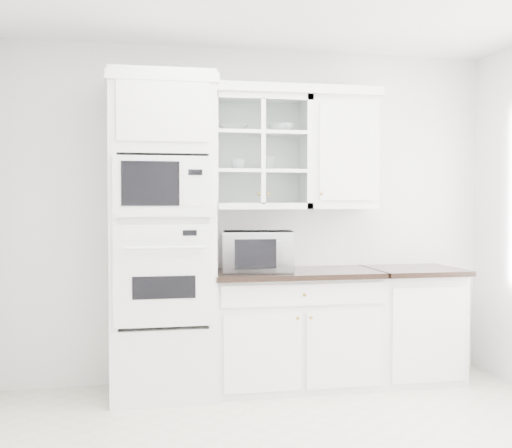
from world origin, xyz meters
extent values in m
cube|color=white|center=(0.00, 1.74, 1.35)|extent=(4.00, 0.02, 2.70)
cube|color=white|center=(-0.75, 1.43, 1.20)|extent=(0.76, 0.65, 2.40)
cube|color=white|center=(-0.75, 1.09, 0.94)|extent=(0.70, 0.03, 0.72)
cube|color=black|center=(-0.75, 1.07, 0.86)|extent=(0.44, 0.01, 0.16)
cube|color=white|center=(-0.75, 1.09, 1.56)|extent=(0.70, 0.03, 0.43)
cube|color=black|center=(-0.84, 1.07, 1.58)|extent=(0.40, 0.01, 0.31)
cube|color=white|center=(0.28, 1.45, 0.44)|extent=(1.30, 0.60, 0.88)
cube|color=#311E14|center=(0.28, 1.42, 0.90)|extent=(1.32, 0.67, 0.04)
cube|color=white|center=(1.28, 1.45, 0.44)|extent=(0.70, 0.60, 0.88)
cube|color=#311E14|center=(1.28, 1.42, 0.90)|extent=(0.72, 0.67, 0.04)
cube|color=white|center=(0.03, 1.58, 1.85)|extent=(0.80, 0.33, 0.90)
cube|color=white|center=(0.03, 1.58, 1.70)|extent=(0.74, 0.29, 0.02)
cube|color=white|center=(0.03, 1.58, 2.00)|extent=(0.74, 0.29, 0.02)
cube|color=white|center=(0.71, 1.58, 1.85)|extent=(0.55, 0.33, 0.90)
cube|color=white|center=(-0.07, 1.56, 2.33)|extent=(2.14, 0.38, 0.07)
imported|color=white|center=(-0.01, 1.44, 1.08)|extent=(0.61, 0.54, 0.31)
imported|color=white|center=(-0.17, 1.59, 2.04)|extent=(0.28, 0.28, 0.06)
imported|color=white|center=(0.21, 1.57, 2.04)|extent=(0.25, 0.25, 0.07)
imported|color=white|center=(-0.14, 1.57, 1.75)|extent=(0.12, 0.12, 0.08)
imported|color=white|center=(0.10, 1.57, 1.76)|extent=(0.14, 0.14, 0.10)
camera|label=1|loc=(-0.98, -3.42, 1.46)|focal=45.00mm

